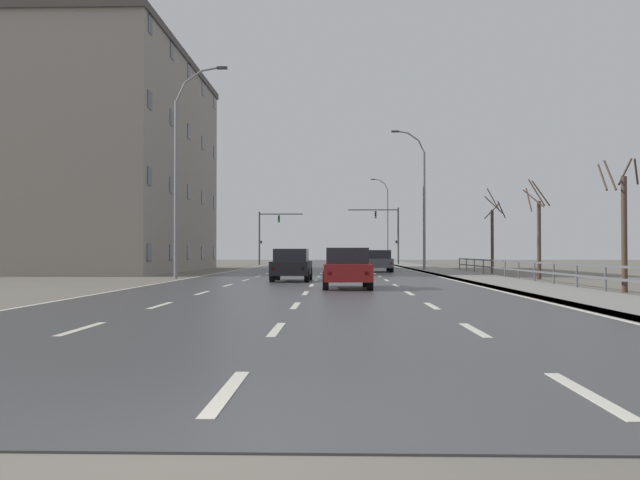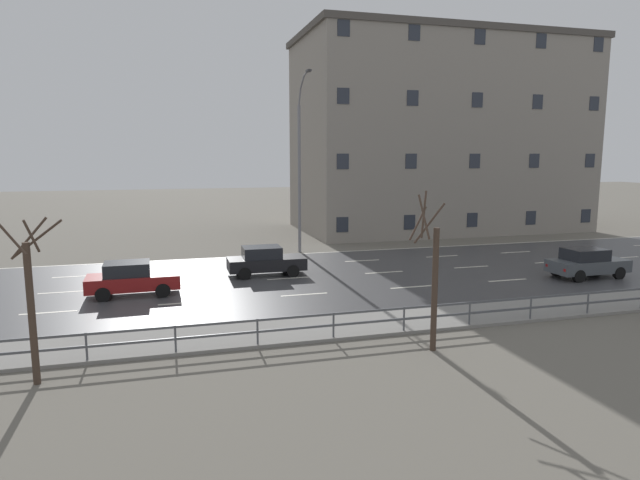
# 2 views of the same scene
# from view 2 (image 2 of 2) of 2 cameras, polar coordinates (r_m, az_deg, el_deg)

# --- Properties ---
(ground_plane) EXTENTS (160.00, 160.00, 0.12)m
(ground_plane) POSITION_cam_2_polar(r_m,az_deg,el_deg) (37.72, 26.13, -1.96)
(ground_plane) COLOR #666056
(guardrail) EXTENTS (0.07, 40.04, 1.00)m
(guardrail) POSITION_cam_2_polar(r_m,az_deg,el_deg) (18.58, -10.60, -9.21)
(guardrail) COLOR #515459
(guardrail) RESTS_ON ground
(street_lamp_left_bank) EXTENTS (2.85, 0.24, 11.43)m
(street_lamp_left_bank) POSITION_cam_2_polar(r_m,az_deg,el_deg) (35.92, -2.09, 7.47)
(street_lamp_left_bank) COLOR slate
(street_lamp_left_bank) RESTS_ON ground
(car_far_right) EXTENTS (1.88, 4.12, 1.57)m
(car_far_right) POSITION_cam_2_polar(r_m,az_deg,el_deg) (29.59, -5.69, -2.14)
(car_far_right) COLOR black
(car_far_right) RESTS_ON ground
(car_distant) EXTENTS (1.91, 4.14, 1.57)m
(car_distant) POSITION_cam_2_polar(r_m,az_deg,el_deg) (32.11, 25.93, -2.13)
(car_distant) COLOR #474C51
(car_distant) RESTS_ON ground
(car_near_left) EXTENTS (1.90, 4.13, 1.57)m
(car_near_left) POSITION_cam_2_polar(r_m,az_deg,el_deg) (26.69, -18.91, -3.78)
(car_near_left) COLOR maroon
(car_near_left) RESTS_ON ground
(brick_building) EXTENTS (12.07, 24.06, 16.11)m
(brick_building) POSITION_cam_2_polar(r_m,az_deg,el_deg) (49.19, 12.19, 10.57)
(brick_building) COLOR gray
(brick_building) RESTS_ON ground
(bare_tree_near) EXTENTS (1.40, 1.47, 4.72)m
(bare_tree_near) POSITION_cam_2_polar(r_m,az_deg,el_deg) (17.32, -27.73, -5.88)
(bare_tree_near) COLOR #423328
(bare_tree_near) RESTS_ON ground
(bare_tree_mid) EXTENTS (1.31, 1.50, 5.26)m
(bare_tree_mid) POSITION_cam_2_polar(r_m,az_deg,el_deg) (18.32, 11.62, -3.95)
(bare_tree_mid) COLOR #423328
(bare_tree_mid) RESTS_ON ground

